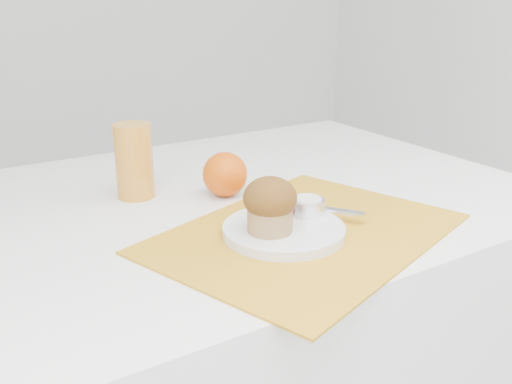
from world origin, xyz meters
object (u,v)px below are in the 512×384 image
orange (225,174)px  muffin (270,204)px  plate (284,230)px  juice_glass (134,161)px  table (216,371)px

orange → muffin: (-0.04, -0.22, 0.02)m
plate → juice_glass: 0.32m
muffin → plate: bearing=7.9°
table → muffin: size_ratio=14.28×
plate → juice_glass: juice_glass is taller
juice_glass → muffin: (0.10, -0.30, -0.01)m
orange → juice_glass: juice_glass is taller
table → muffin: 0.49m
juice_glass → muffin: 0.31m
table → juice_glass: (-0.11, 0.09, 0.44)m
muffin → juice_glass: bearing=107.9°
juice_glass → muffin: bearing=-72.1°
orange → table: bearing=-174.3°
table → orange: bearing=5.7°
plate → muffin: bearing=-172.1°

